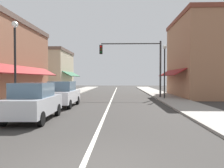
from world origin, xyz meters
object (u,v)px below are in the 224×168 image
Objects in this scene: parked_car_second_left at (62,94)px; traffic_signal_mast_arm at (139,58)px; street_lamp_left_near at (15,52)px; street_lamp_right_mid at (165,63)px; parked_car_nearest_left at (33,102)px.

traffic_signal_mast_arm is (5.85, 7.12, 3.08)m from parked_car_second_left.
street_lamp_left_near is (-7.53, -10.70, -0.56)m from traffic_signal_mast_arm.
parked_car_second_left is 0.81× the size of street_lamp_left_near.
street_lamp_right_mid is (8.14, 5.61, 2.51)m from parked_car_second_left.
traffic_signal_mast_arm is 2.79m from street_lamp_right_mid.
street_lamp_right_mid is (9.81, 9.19, -0.01)m from street_lamp_left_near.
traffic_signal_mast_arm is 1.22× the size of street_lamp_right_mid.
parked_car_second_left is (0.03, 5.28, 0.00)m from parked_car_nearest_left.
parked_car_nearest_left is 1.01× the size of parked_car_second_left.
parked_car_second_left is at bearing 64.95° from street_lamp_left_near.
street_lamp_left_near is (-1.68, -3.58, 2.51)m from parked_car_second_left.
street_lamp_right_mid is at bearing 51.78° from parked_car_nearest_left.
parked_car_nearest_left is at bearing -115.37° from traffic_signal_mast_arm.
parked_car_second_left is 9.72m from traffic_signal_mast_arm.
parked_car_second_left is at bearing 88.35° from parked_car_nearest_left.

